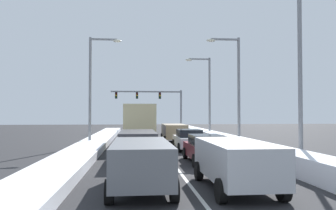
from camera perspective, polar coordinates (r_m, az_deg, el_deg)
The scene contains 17 objects.
ground_plane at distance 22.81m, azimuth -0.65°, elevation -8.21°, with size 120.00×120.00×0.00m, color #28282B.
lane_stripe_between_right_lane_and_center_lane at distance 27.13m, azimuth -1.49°, elevation -7.14°, with size 0.14×47.91×0.01m, color silver.
snow_bank_right_shoulder at distance 27.99m, azimuth 9.46°, elevation -6.02°, with size 1.57×47.91×0.91m, color white.
snow_bank_left_shoulder at distance 27.22m, azimuth -12.76°, elevation -6.58°, with size 2.20×47.91×0.49m, color white.
suv_silver_right_lane_nearest at distance 11.85m, azimuth 11.59°, elevation -9.42°, with size 2.16×4.90×1.67m.
sedan_maroon_right_lane_second at distance 18.03m, azimuth 6.63°, elevation -7.53°, with size 2.00×4.50×1.51m.
sedan_white_right_lane_third at distance 24.14m, azimuth 3.63°, elevation -6.02°, with size 2.00×4.50×1.51m.
suv_tan_right_lane_fourth at distance 30.55m, azimuth 1.04°, elevation -4.61°, with size 2.16×4.90×1.67m.
suv_gray_center_lane_nearest at distance 11.53m, azimuth -4.72°, elevation -9.67°, with size 2.16×4.90×1.67m.
suv_charcoal_center_lane_second at distance 18.43m, azimuth -5.33°, elevation -6.62°, with size 2.16×4.90×1.67m.
box_truck_center_lane_third at distance 26.57m, azimuth -5.05°, elevation -3.15°, with size 2.53×7.20×3.36m.
sedan_black_center_lane_fourth at distance 35.11m, azimuth -5.01°, elevation -4.62°, with size 2.00×4.50×1.51m.
traffic_light_gantry at distance 48.84m, azimuth -2.04°, elevation 0.89°, with size 10.60×0.47×6.20m.
street_lamp_right_near at distance 18.23m, azimuth 21.09°, elevation 7.76°, with size 2.66×0.36×9.45m.
street_lamp_right_mid at distance 26.04m, azimuth 11.49°, elevation 3.92°, with size 2.66×0.36×8.60m.
street_lamp_right_far at distance 34.36m, azimuth 6.68°, elevation 2.50°, with size 2.66×0.36×8.51m.
street_lamp_left_mid at distance 27.78m, azimuth -12.72°, elevation 4.01°, with size 2.66×0.36×8.99m.
Camera 1 is at (-2.05, -5.15, 2.64)m, focal length 35.00 mm.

